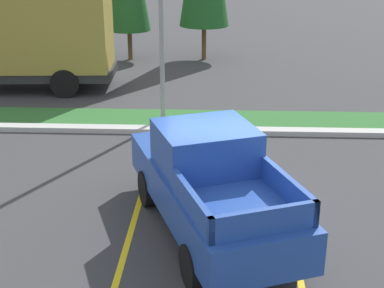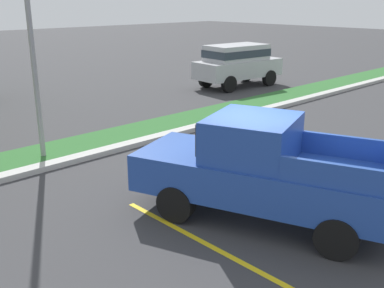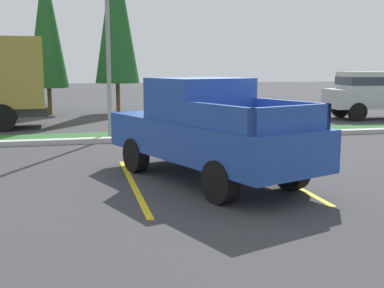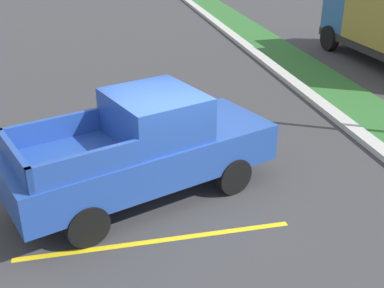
{
  "view_description": "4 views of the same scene",
  "coord_description": "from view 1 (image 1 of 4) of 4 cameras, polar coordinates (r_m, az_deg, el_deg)",
  "views": [
    {
      "loc": [
        -0.25,
        -10.21,
        5.56
      ],
      "look_at": [
        -0.76,
        1.0,
        1.2
      ],
      "focal_mm": 52.14,
      "sensor_mm": 36.0,
      "label": 1
    },
    {
      "loc": [
        -7.08,
        -5.68,
        4.26
      ],
      "look_at": [
        -0.78,
        0.96,
        1.31
      ],
      "focal_mm": 42.27,
      "sensor_mm": 36.0,
      "label": 2
    },
    {
      "loc": [
        -2.95,
        -10.29,
        2.33
      ],
      "look_at": [
        -0.63,
        -0.53,
        0.75
      ],
      "focal_mm": 46.02,
      "sensor_mm": 36.0,
      "label": 3
    },
    {
      "loc": [
        7.99,
        -1.55,
        5.14
      ],
      "look_at": [
        -0.75,
        0.39,
        0.83
      ],
      "focal_mm": 45.24,
      "sensor_mm": 36.0,
      "label": 4
    }
  ],
  "objects": [
    {
      "name": "ground_plane",
      "position": [
        11.63,
        3.54,
        -7.39
      ],
      "size": [
        120.0,
        120.0,
        0.0
      ],
      "primitive_type": "plane",
      "color": "#38383A"
    },
    {
      "name": "curb_strip",
      "position": [
        16.17,
        3.32,
        1.36
      ],
      "size": [
        56.0,
        0.4,
        0.15
      ],
      "primitive_type": "cube",
      "color": "#B2B2AD",
      "rests_on": "ground"
    },
    {
      "name": "parking_line_near",
      "position": [
        11.16,
        -6.24,
        -8.78
      ],
      "size": [
        0.12,
        4.8,
        0.01
      ],
      "primitive_type": "cube",
      "color": "yellow",
      "rests_on": "ground"
    },
    {
      "name": "pickup_truck_main",
      "position": [
        10.6,
        1.81,
        -4.03
      ],
      "size": [
        3.61,
        5.55,
        2.1
      ],
      "color": "black",
      "rests_on": "ground"
    },
    {
      "name": "grass_median",
      "position": [
        17.22,
        3.29,
        2.47
      ],
      "size": [
        56.0,
        1.8,
        0.06
      ],
      "primitive_type": "cube",
      "color": "#2D662D",
      "rests_on": "ground"
    },
    {
      "name": "cargo_truck_distant",
      "position": [
        21.19,
        -17.04,
        10.23
      ],
      "size": [
        6.92,
        2.82,
        3.4
      ],
      "color": "black",
      "rests_on": "ground"
    },
    {
      "name": "parking_line_far",
      "position": [
        11.14,
        9.94,
        -9.06
      ],
      "size": [
        0.12,
        4.8,
        0.01
      ],
      "primitive_type": "cube",
      "color": "yellow",
      "rests_on": "ground"
    }
  ]
}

